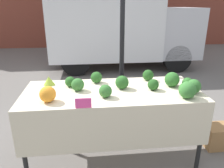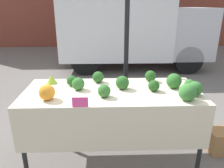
# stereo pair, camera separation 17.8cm
# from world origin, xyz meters

# --- Properties ---
(ground_plane) EXTENTS (40.00, 40.00, 0.00)m
(ground_plane) POSITION_xyz_m (0.00, 0.00, 0.00)
(ground_plane) COLOR slate
(tent_pole) EXTENTS (0.07, 0.07, 2.65)m
(tent_pole) POSITION_xyz_m (0.24, 0.85, 1.33)
(tent_pole) COLOR black
(tent_pole) RESTS_ON ground_plane
(parked_truck) EXTENTS (4.23, 1.82, 2.29)m
(parked_truck) POSITION_xyz_m (0.67, 4.16, 1.23)
(parked_truck) COLOR white
(parked_truck) RESTS_ON ground_plane
(market_table) EXTENTS (2.06, 0.88, 0.89)m
(market_table) POSITION_xyz_m (0.00, -0.07, 0.78)
(market_table) COLOR beige
(market_table) RESTS_ON ground_plane
(orange_cauliflower) EXTENTS (0.17, 0.17, 0.17)m
(orange_cauliflower) POSITION_xyz_m (-0.69, -0.24, 0.97)
(orange_cauliflower) COLOR orange
(orange_cauliflower) RESTS_ON market_table
(romanesco_head) EXTENTS (0.14, 0.14, 0.11)m
(romanesco_head) POSITION_xyz_m (-0.76, 0.27, 0.94)
(romanesco_head) COLOR #93B238
(romanesco_head) RESTS_ON market_table
(broccoli_head_0) EXTENTS (0.18, 0.18, 0.18)m
(broccoli_head_0) POSITION_xyz_m (0.77, -0.30, 0.98)
(broccoli_head_0) COLOR #387533
(broccoli_head_0) RESTS_ON market_table
(broccoli_head_1) EXTENTS (0.13, 0.13, 0.13)m
(broccoli_head_1) POSITION_xyz_m (0.91, -0.01, 0.95)
(broccoli_head_1) COLOR #2D6628
(broccoli_head_1) RESTS_ON market_table
(broccoli_head_2) EXTENTS (0.16, 0.16, 0.16)m
(broccoli_head_2) POSITION_xyz_m (0.12, 0.05, 0.97)
(broccoli_head_2) COLOR #285B23
(broccoli_head_2) RESTS_ON market_table
(broccoli_head_3) EXTENTS (0.18, 0.18, 0.18)m
(broccoli_head_3) POSITION_xyz_m (0.74, 0.06, 0.98)
(broccoli_head_3) COLOR #2D6628
(broccoli_head_3) RESTS_ON market_table
(broccoli_head_4) EXTENTS (0.16, 0.16, 0.16)m
(broccoli_head_4) POSITION_xyz_m (0.90, -0.18, 0.97)
(broccoli_head_4) COLOR #336B2D
(broccoli_head_4) RESTS_ON market_table
(broccoli_head_5) EXTENTS (0.13, 0.13, 0.13)m
(broccoli_head_5) POSITION_xyz_m (0.48, -0.03, 0.96)
(broccoli_head_5) COLOR #23511E
(broccoli_head_5) RESTS_ON market_table
(broccoli_head_6) EXTENTS (0.14, 0.14, 0.14)m
(broccoli_head_6) POSITION_xyz_m (-0.09, -0.19, 0.96)
(broccoli_head_6) COLOR #336B2D
(broccoli_head_6) RESTS_ON market_table
(broccoli_head_7) EXTENTS (0.15, 0.15, 0.15)m
(broccoli_head_7) POSITION_xyz_m (-0.39, 0.04, 0.96)
(broccoli_head_7) COLOR #336B2D
(broccoli_head_7) RESTS_ON market_table
(broccoli_head_8) EXTENTS (0.13, 0.13, 0.13)m
(broccoli_head_8) POSITION_xyz_m (-0.49, 0.18, 0.95)
(broccoli_head_8) COLOR #285B23
(broccoli_head_8) RESTS_ON market_table
(broccoli_head_9) EXTENTS (0.14, 0.14, 0.14)m
(broccoli_head_9) POSITION_xyz_m (0.51, 0.31, 0.96)
(broccoli_head_9) COLOR #23511E
(broccoli_head_9) RESTS_ON market_table
(broccoli_head_10) EXTENTS (0.14, 0.14, 0.14)m
(broccoli_head_10) POSITION_xyz_m (-0.17, 0.29, 0.96)
(broccoli_head_10) COLOR #285B23
(broccoli_head_10) RESTS_ON market_table
(price_sign) EXTENTS (0.16, 0.01, 0.10)m
(price_sign) POSITION_xyz_m (-0.33, -0.43, 0.94)
(price_sign) COLOR #EF4793
(price_sign) RESTS_ON market_table
(produce_crate) EXTENTS (0.43, 0.28, 0.31)m
(produce_crate) POSITION_xyz_m (1.48, 0.01, 0.15)
(produce_crate) COLOR #9E7042
(produce_crate) RESTS_ON ground_plane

